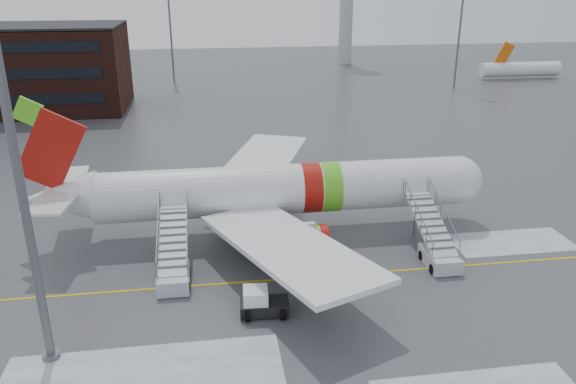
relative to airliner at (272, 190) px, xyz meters
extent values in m
plane|color=#494C4F|center=(-2.45, -6.56, -3.42)|extent=(260.00, 260.00, 0.00)
cylinder|color=white|center=(0.95, 0.00, 0.08)|extent=(28.00, 3.80, 3.80)
sphere|color=white|center=(14.95, 0.00, 0.08)|extent=(3.80, 3.80, 3.80)
cube|color=black|center=(16.00, 0.00, 0.58)|extent=(1.09, 1.60, 0.97)
cone|color=white|center=(-15.45, 0.00, 0.33)|extent=(5.20, 3.72, 3.72)
cube|color=#A2140C|center=(-15.55, 0.00, 3.88)|extent=(5.27, 0.30, 6.09)
cube|color=#5ECB20|center=(-16.65, 0.00, 6.68)|extent=(2.16, 0.26, 2.16)
cube|color=white|center=(-15.25, 2.60, 0.98)|extent=(3.07, 4.85, 0.18)
cube|color=white|center=(-15.25, -2.60, 0.98)|extent=(3.07, 4.85, 0.18)
cube|color=white|center=(-0.05, 8.50, -0.52)|extent=(10.72, 15.97, 1.13)
cube|color=white|center=(-0.05, -8.50, -0.52)|extent=(10.72, 15.97, 1.13)
cylinder|color=white|center=(1.45, 5.20, -1.87)|extent=(3.40, 2.10, 2.10)
cylinder|color=white|center=(1.45, -5.20, -1.87)|extent=(3.40, 2.10, 2.10)
cylinder|color=#595B60|center=(12.95, 0.00, -2.52)|extent=(0.20, 0.20, 1.80)
cylinder|color=black|center=(12.95, 0.00, -2.97)|extent=(0.90, 0.56, 0.90)
cylinder|color=black|center=(0.45, 2.40, -2.97)|extent=(0.90, 0.56, 0.90)
cylinder|color=black|center=(0.45, -2.40, -2.97)|extent=(0.90, 0.56, 0.90)
cube|color=#BABDC2|center=(10.72, -7.30, -2.87)|extent=(2.00, 3.20, 1.00)
cube|color=#BABDC2|center=(10.72, -5.20, -1.19)|extent=(1.90, 5.87, 2.52)
cube|color=#BABDC2|center=(10.72, -1.90, -0.02)|extent=(1.90, 1.40, 0.15)
cylinder|color=#595B60|center=(10.72, -2.30, -1.72)|extent=(0.16, 0.16, 3.40)
cylinder|color=black|center=(9.82, -8.30, -3.07)|extent=(0.25, 0.70, 0.70)
cylinder|color=black|center=(11.62, -6.30, -3.07)|extent=(0.25, 0.70, 0.70)
cube|color=silver|center=(-7.27, -7.30, -2.87)|extent=(2.00, 3.20, 1.00)
cube|color=silver|center=(-7.27, -5.20, -1.19)|extent=(1.90, 5.87, 2.52)
cube|color=silver|center=(-7.27, -1.90, -0.02)|extent=(1.90, 1.40, 0.15)
cylinder|color=#595B60|center=(-7.27, -2.30, -1.72)|extent=(0.16, 0.16, 3.40)
cylinder|color=black|center=(-8.17, -8.30, -3.07)|extent=(0.25, 0.70, 0.70)
cylinder|color=black|center=(-6.37, -6.30, -3.07)|extent=(0.25, 0.70, 0.70)
cube|color=black|center=(-1.84, -11.34, -2.96)|extent=(2.95, 1.71, 0.72)
cube|color=white|center=(-2.35, -11.31, -2.24)|extent=(1.52, 1.52, 0.92)
cube|color=black|center=(-2.35, -11.31, -1.88)|extent=(1.31, 1.40, 0.15)
cylinder|color=black|center=(-2.91, -11.99, -3.06)|extent=(0.35, 0.73, 0.72)
cylinder|color=black|center=(-0.87, -12.12, -3.06)|extent=(0.35, 0.73, 0.72)
cylinder|color=black|center=(-2.82, -10.56, -3.06)|extent=(0.35, 0.73, 0.72)
cylinder|color=black|center=(-0.78, -10.69, -3.06)|extent=(0.35, 0.73, 0.72)
cylinder|color=#595B60|center=(-13.33, -13.83, 6.64)|extent=(0.44, 0.44, 20.13)
cylinder|color=#595B60|center=(-13.33, -13.83, -3.27)|extent=(0.90, 0.90, 0.30)
cylinder|color=#B2B5BA|center=(27.55, 88.44, 10.58)|extent=(3.00, 3.00, 28.00)
cylinder|color=#595B60|center=(39.55, 55.44, 6.18)|extent=(0.36, 0.36, 19.20)
cylinder|color=#595B60|center=(-10.45, 71.44, 6.18)|extent=(0.36, 0.36, 19.20)
camera|label=1|loc=(-4.65, -39.71, 15.19)|focal=35.00mm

